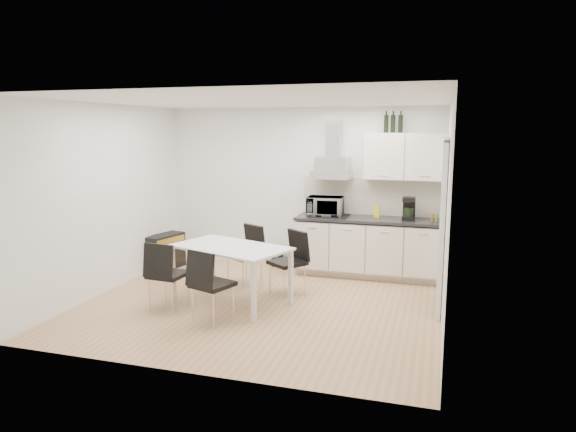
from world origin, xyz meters
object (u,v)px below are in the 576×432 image
(chair_near_left, at_px, (168,275))
(chair_near_right, at_px, (213,285))
(kitchenette, at_px, (371,223))
(chair_far_left, at_px, (244,256))
(dining_table, at_px, (231,252))
(guitar_amp, at_px, (165,252))
(chair_far_right, at_px, (287,263))
(floor_speaker, at_px, (277,257))

(chair_near_left, distance_m, chair_near_right, 0.75)
(kitchenette, bearing_deg, chair_far_left, -148.25)
(dining_table, relative_size, chair_near_right, 1.92)
(dining_table, relative_size, chair_near_left, 1.92)
(dining_table, distance_m, chair_far_left, 0.74)
(dining_table, xyz_separation_m, guitar_amp, (-1.67, 1.21, -0.39))
(chair_near_left, height_order, chair_near_right, same)
(kitchenette, xyz_separation_m, chair_far_left, (-1.68, -1.04, -0.39))
(dining_table, distance_m, chair_near_right, 0.75)
(chair_near_left, bearing_deg, chair_far_right, 42.51)
(dining_table, xyz_separation_m, floor_speaker, (0.03, 1.90, -0.52))
(chair_near_right, bearing_deg, floor_speaker, 110.11)
(chair_far_left, xyz_separation_m, guitar_amp, (-1.59, 0.51, -0.15))
(dining_table, height_order, chair_far_right, chair_far_right)
(kitchenette, xyz_separation_m, chair_far_right, (-0.97, -1.25, -0.39))
(dining_table, bearing_deg, chair_near_right, -65.51)
(chair_near_right, xyz_separation_m, floor_speaker, (-0.04, 2.62, -0.29))
(kitchenette, distance_m, chair_near_right, 2.91)
(kitchenette, bearing_deg, chair_near_left, -135.13)
(chair_far_left, distance_m, chair_near_left, 1.31)
(chair_far_left, distance_m, chair_near_right, 1.42)
(chair_far_right, height_order, floor_speaker, chair_far_right)
(dining_table, bearing_deg, guitar_amp, 163.29)
(chair_far_right, distance_m, floor_speaker, 1.56)
(chair_near_left, distance_m, floor_speaker, 2.50)
(dining_table, relative_size, chair_far_right, 1.92)
(chair_far_left, bearing_deg, guitar_amp, 11.76)
(kitchenette, distance_m, floor_speaker, 1.71)
(dining_table, xyz_separation_m, chair_far_left, (-0.09, 0.70, -0.24))
(chair_far_left, distance_m, chair_far_right, 0.74)
(dining_table, xyz_separation_m, chair_far_right, (0.62, 0.49, -0.24))
(chair_near_right, height_order, guitar_amp, chair_near_right)
(dining_table, bearing_deg, chair_near_left, -123.80)
(chair_far_right, bearing_deg, chair_far_left, 20.08)
(kitchenette, bearing_deg, dining_table, -132.49)
(chair_near_right, bearing_deg, chair_far_right, 84.51)
(dining_table, height_order, guitar_amp, dining_table)
(chair_far_left, height_order, floor_speaker, chair_far_left)
(chair_far_left, height_order, chair_near_right, same)
(kitchenette, height_order, floor_speaker, kitchenette)
(chair_far_left, xyz_separation_m, chair_near_left, (-0.56, -1.19, 0.00))
(kitchenette, height_order, chair_far_left, kitchenette)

